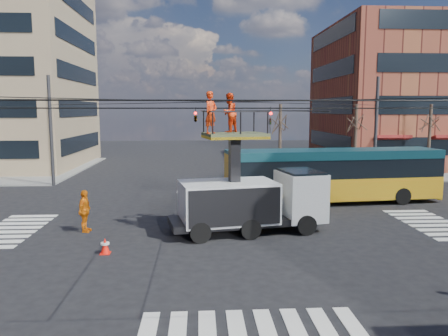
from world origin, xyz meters
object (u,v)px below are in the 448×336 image
Objects in this scene: utility_truck at (251,187)px; worker_ground at (85,211)px; traffic_cone at (105,246)px; flagger at (304,201)px; city_bus at (333,174)px.

utility_truck is 7.66m from worker_ground.
traffic_cone is 9.96m from flagger.
traffic_cone is at bearing -148.89° from city_bus.
worker_ground reaches higher than traffic_cone.
utility_truck is 3.61× the size of flagger.
worker_ground is at bearing -96.23° from flagger.
traffic_cone is (-11.64, -8.81, -1.41)m from city_bus.
city_bus is at bearing 37.10° from traffic_cone.
utility_truck is at bearing 25.06° from traffic_cone.
flagger reaches higher than worker_ground.
utility_truck is at bearing -139.20° from city_bus.
worker_ground is at bearing 166.69° from utility_truck.
utility_truck is 0.56× the size of city_bus.
worker_ground is at bearing 116.38° from traffic_cone.
utility_truck is 3.47m from flagger.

